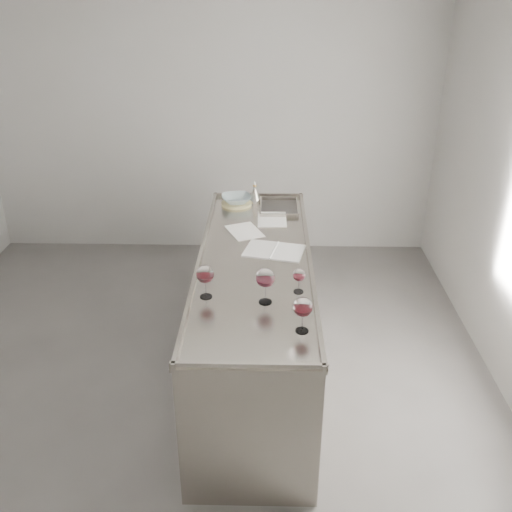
{
  "coord_description": "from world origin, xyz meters",
  "views": [
    {
      "loc": [
        0.59,
        -3.12,
        2.65
      ],
      "look_at": [
        0.51,
        0.18,
        1.02
      ],
      "focal_mm": 40.0,
      "sensor_mm": 36.0,
      "label": 1
    }
  ],
  "objects_px": {
    "wine_glass_left": "(205,275)",
    "wine_glass_middle": "(265,279)",
    "counter": "(255,317)",
    "ceramic_bowl": "(236,199)",
    "wine_glass_right": "(303,308)",
    "wine_glass_small": "(299,276)",
    "notebook": "(274,251)",
    "wine_funnel": "(255,195)"
  },
  "relations": [
    {
      "from": "wine_glass_left",
      "to": "counter",
      "type": "bearing_deg",
      "value": 61.85
    },
    {
      "from": "wine_glass_left",
      "to": "wine_glass_middle",
      "type": "distance_m",
      "value": 0.36
    },
    {
      "from": "wine_glass_left",
      "to": "ceramic_bowl",
      "type": "distance_m",
      "value": 1.52
    },
    {
      "from": "counter",
      "to": "wine_glass_small",
      "type": "xyz_separation_m",
      "value": [
        0.27,
        -0.44,
        0.58
      ]
    },
    {
      "from": "ceramic_bowl",
      "to": "wine_glass_small",
      "type": "bearing_deg",
      "value": -72.6
    },
    {
      "from": "wine_glass_middle",
      "to": "wine_glass_right",
      "type": "bearing_deg",
      "value": -56.1
    },
    {
      "from": "counter",
      "to": "wine_glass_right",
      "type": "distance_m",
      "value": 1.09
    },
    {
      "from": "counter",
      "to": "notebook",
      "type": "bearing_deg",
      "value": 39.87
    },
    {
      "from": "ceramic_bowl",
      "to": "wine_glass_middle",
      "type": "bearing_deg",
      "value": -80.84
    },
    {
      "from": "wine_glass_middle",
      "to": "wine_glass_right",
      "type": "xyz_separation_m",
      "value": [
        0.2,
        -0.3,
        -0.01
      ]
    },
    {
      "from": "wine_glass_middle",
      "to": "wine_glass_small",
      "type": "relative_size",
      "value": 1.41
    },
    {
      "from": "wine_glass_left",
      "to": "wine_glass_small",
      "type": "height_order",
      "value": "wine_glass_left"
    },
    {
      "from": "wine_glass_right",
      "to": "wine_glass_small",
      "type": "distance_m",
      "value": 0.42
    },
    {
      "from": "counter",
      "to": "wine_glass_left",
      "type": "relative_size",
      "value": 11.71
    },
    {
      "from": "wine_glass_left",
      "to": "ceramic_bowl",
      "type": "bearing_deg",
      "value": 86.23
    },
    {
      "from": "wine_glass_right",
      "to": "notebook",
      "type": "xyz_separation_m",
      "value": [
        -0.14,
        0.97,
        -0.14
      ]
    },
    {
      "from": "wine_glass_left",
      "to": "wine_funnel",
      "type": "relative_size",
      "value": 1.14
    },
    {
      "from": "wine_glass_left",
      "to": "wine_funnel",
      "type": "height_order",
      "value": "wine_glass_left"
    },
    {
      "from": "counter",
      "to": "ceramic_bowl",
      "type": "height_order",
      "value": "ceramic_bowl"
    },
    {
      "from": "wine_glass_left",
      "to": "wine_glass_small",
      "type": "distance_m",
      "value": 0.56
    },
    {
      "from": "ceramic_bowl",
      "to": "wine_funnel",
      "type": "bearing_deg",
      "value": 29.12
    },
    {
      "from": "wine_glass_middle",
      "to": "wine_funnel",
      "type": "xyz_separation_m",
      "value": [
        -0.1,
        1.65,
        -0.1
      ]
    },
    {
      "from": "wine_funnel",
      "to": "counter",
      "type": "bearing_deg",
      "value": -88.63
    },
    {
      "from": "counter",
      "to": "ceramic_bowl",
      "type": "distance_m",
      "value": 1.14
    },
    {
      "from": "wine_glass_middle",
      "to": "wine_glass_small",
      "type": "height_order",
      "value": "wine_glass_middle"
    },
    {
      "from": "notebook",
      "to": "wine_funnel",
      "type": "xyz_separation_m",
      "value": [
        -0.16,
        0.97,
        0.05
      ]
    },
    {
      "from": "ceramic_bowl",
      "to": "wine_glass_right",
      "type": "bearing_deg",
      "value": -76.37
    },
    {
      "from": "counter",
      "to": "wine_glass_middle",
      "type": "relative_size",
      "value": 11.1
    },
    {
      "from": "wine_glass_right",
      "to": "wine_funnel",
      "type": "distance_m",
      "value": 1.97
    },
    {
      "from": "wine_glass_right",
      "to": "wine_glass_small",
      "type": "relative_size",
      "value": 1.32
    },
    {
      "from": "wine_glass_left",
      "to": "wine_glass_middle",
      "type": "height_order",
      "value": "wine_glass_middle"
    },
    {
      "from": "counter",
      "to": "wine_glass_left",
      "type": "distance_m",
      "value": 0.85
    },
    {
      "from": "wine_glass_small",
      "to": "notebook",
      "type": "relative_size",
      "value": 0.34
    },
    {
      "from": "notebook",
      "to": "wine_funnel",
      "type": "bearing_deg",
      "value": 112.28
    },
    {
      "from": "counter",
      "to": "notebook",
      "type": "xyz_separation_m",
      "value": [
        0.13,
        0.11,
        0.47
      ]
    },
    {
      "from": "notebook",
      "to": "wine_glass_right",
      "type": "bearing_deg",
      "value": -68.62
    },
    {
      "from": "wine_glass_right",
      "to": "notebook",
      "type": "distance_m",
      "value": 0.99
    },
    {
      "from": "counter",
      "to": "wine_funnel",
      "type": "bearing_deg",
      "value": 91.37
    },
    {
      "from": "ceramic_bowl",
      "to": "wine_funnel",
      "type": "relative_size",
      "value": 1.33
    },
    {
      "from": "wine_glass_small",
      "to": "notebook",
      "type": "distance_m",
      "value": 0.58
    },
    {
      "from": "wine_glass_middle",
      "to": "wine_glass_right",
      "type": "relative_size",
      "value": 1.07
    },
    {
      "from": "counter",
      "to": "wine_glass_middle",
      "type": "bearing_deg",
      "value": -82.36
    }
  ]
}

